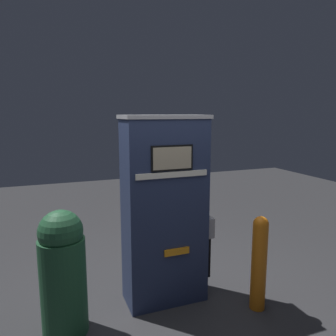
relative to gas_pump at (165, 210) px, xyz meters
name	(u,v)px	position (x,y,z in m)	size (l,w,h in m)	color
ground_plane	(172,308)	(0.00, -0.22, -1.02)	(14.00, 14.00, 0.00)	#2D2D30
gas_pump	(165,210)	(0.00, 0.00, 0.00)	(0.96, 0.47, 2.03)	#232D4C
safety_bollard	(259,261)	(0.85, -0.53, -0.48)	(0.16, 0.16, 1.01)	orange
trash_bin	(63,271)	(-1.08, -0.19, -0.41)	(0.43, 0.43, 1.19)	#1E4C2D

